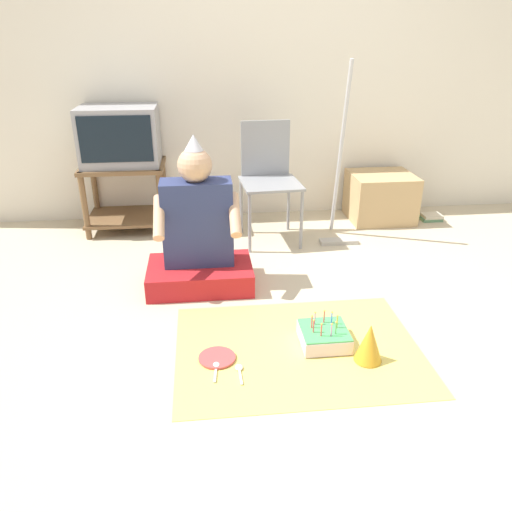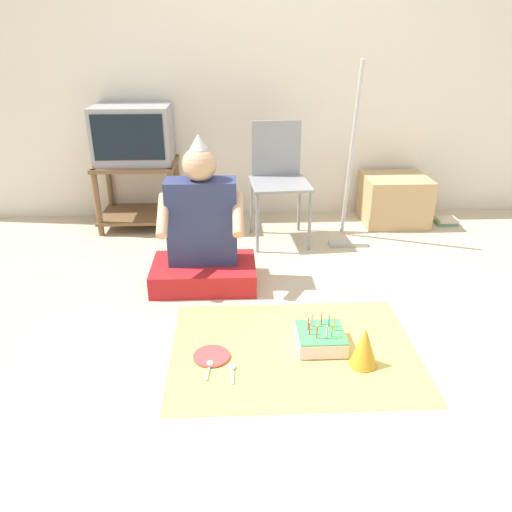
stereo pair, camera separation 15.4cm
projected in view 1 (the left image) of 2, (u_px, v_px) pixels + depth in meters
The scene contains 15 objects.
ground_plane at pixel (315, 336), 2.59m from camera, with size 16.00×16.00×0.00m, color beige.
wall_back at pixel (268, 55), 3.86m from camera, with size 6.40×0.06×2.55m.
tv_stand at pixel (126, 191), 3.89m from camera, with size 0.62×0.49×0.52m.
tv at pixel (120, 136), 3.72m from camera, with size 0.57×0.44×0.43m.
folding_chair at pixel (268, 173), 3.65m from camera, with size 0.44×0.45×0.86m.
cardboard_box_stack at pixel (380, 197), 4.13m from camera, with size 0.50×0.47×0.38m.
dust_mop at pixel (340, 192), 3.62m from camera, with size 0.28×0.29×1.29m.
book_pile at pixel (431, 217), 4.17m from camera, with size 0.17×0.13×0.05m.
person_seated at pixel (198, 239), 3.00m from camera, with size 0.64×0.42×0.92m.
party_cloth at pixel (298, 348), 2.48m from camera, with size 1.21×0.90×0.01m.
birthday_cake at pixel (324, 336), 2.50m from camera, with size 0.24×0.24×0.16m.
party_hat_blue at pixel (369, 343), 2.35m from camera, with size 0.13×0.13×0.19m.
paper_plate at pixel (217, 358), 2.40m from camera, with size 0.18×0.18×0.01m.
plastic_spoon_near at pixel (216, 367), 2.33m from camera, with size 0.04×0.15×0.01m.
plastic_spoon_far at pixel (239, 370), 2.31m from camera, with size 0.04×0.15×0.01m.
Camera 1 is at (-0.55, -2.14, 1.45)m, focal length 35.00 mm.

